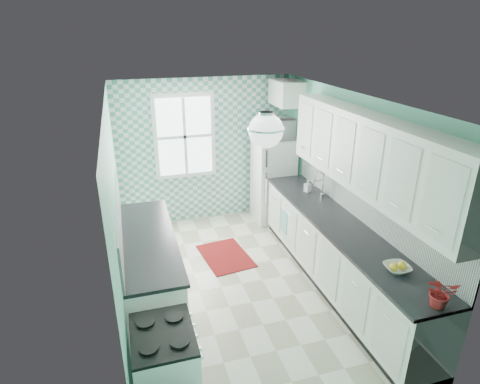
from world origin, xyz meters
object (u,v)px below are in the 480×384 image
object	(u,v)px
stove	(166,368)
potted_plant	(441,293)
ceiling_light	(266,130)
sink	(312,199)
microwave	(275,129)
fridge	(273,180)
fruit_bowl	(397,268)

from	to	relation	value
stove	potted_plant	xyz separation A→B (m)	(2.40, -0.49, 0.65)
ceiling_light	sink	distance (m)	2.22
stove	microwave	distance (m)	4.28
fridge	microwave	size ratio (longest dim) A/B	2.40
stove	fruit_bowl	xyz separation A→B (m)	(2.40, 0.10, 0.54)
ceiling_light	stove	xyz separation A→B (m)	(-1.20, -0.81, -1.89)
ceiling_light	stove	world-z (taller)	ceiling_light
microwave	stove	bearing A→B (deg)	59.30
fruit_bowl	microwave	distance (m)	3.36
ceiling_light	potted_plant	world-z (taller)	ceiling_light
ceiling_light	stove	size ratio (longest dim) A/B	0.43
fridge	potted_plant	xyz separation A→B (m)	(0.09, -3.87, 0.33)
stove	fruit_bowl	bearing A→B (deg)	1.90
microwave	ceiling_light	bearing A→B (deg)	70.26
stove	sink	bearing A→B (deg)	40.12
sink	potted_plant	bearing A→B (deg)	-89.91
fridge	fruit_bowl	size ratio (longest dim) A/B	5.84
stove	potted_plant	world-z (taller)	potted_plant
fruit_bowl	potted_plant	xyz separation A→B (m)	(0.00, -0.58, 0.11)
fridge	fruit_bowl	distance (m)	3.30
stove	ceiling_light	bearing A→B (deg)	33.68
sink	fridge	bearing A→B (deg)	94.25
sink	microwave	size ratio (longest dim) A/B	0.85
ceiling_light	potted_plant	xyz separation A→B (m)	(1.20, -1.30, -1.24)
stove	sink	size ratio (longest dim) A/B	1.53
stove	potted_plant	size ratio (longest dim) A/B	2.86
ceiling_light	fridge	bearing A→B (deg)	66.69
fridge	stove	bearing A→B (deg)	-125.23
ceiling_light	fruit_bowl	size ratio (longest dim) A/B	1.37
fridge	sink	bearing A→B (deg)	-86.90
fridge	potted_plant	distance (m)	3.89
sink	potted_plant	size ratio (longest dim) A/B	1.86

